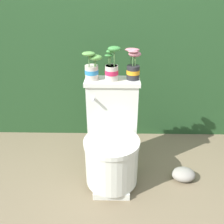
% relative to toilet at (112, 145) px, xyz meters
% --- Properties ---
extents(ground_plane, '(12.00, 12.00, 0.00)m').
position_rel_toilet_xyz_m(ground_plane, '(0.09, -0.09, -0.33)').
color(ground_plane, '#75664C').
extents(hedge_backdrop, '(4.34, 1.05, 1.71)m').
position_rel_toilet_xyz_m(hedge_backdrop, '(0.09, 1.23, 0.52)').
color(hedge_backdrop, '#234723').
rests_on(hedge_backdrop, ground).
extents(toilet, '(0.41, 0.52, 0.80)m').
position_rel_toilet_xyz_m(toilet, '(0.00, 0.00, 0.00)').
color(toilet, silver).
rests_on(toilet, ground).
extents(potted_plant_left, '(0.14, 0.12, 0.21)m').
position_rel_toilet_xyz_m(potted_plant_left, '(-0.15, 0.15, 0.56)').
color(potted_plant_left, beige).
rests_on(potted_plant_left, toilet).
extents(potted_plant_midleft, '(0.11, 0.10, 0.25)m').
position_rel_toilet_xyz_m(potted_plant_midleft, '(-0.00, 0.14, 0.56)').
color(potted_plant_midleft, beige).
rests_on(potted_plant_midleft, toilet).
extents(potted_plant_middle, '(0.11, 0.10, 0.22)m').
position_rel_toilet_xyz_m(potted_plant_middle, '(0.15, 0.17, 0.56)').
color(potted_plant_middle, '#262628').
rests_on(potted_plant_middle, toilet).
extents(garden_stone, '(0.19, 0.15, 0.10)m').
position_rel_toilet_xyz_m(garden_stone, '(0.58, 0.00, -0.28)').
color(garden_stone, gray).
rests_on(garden_stone, ground).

